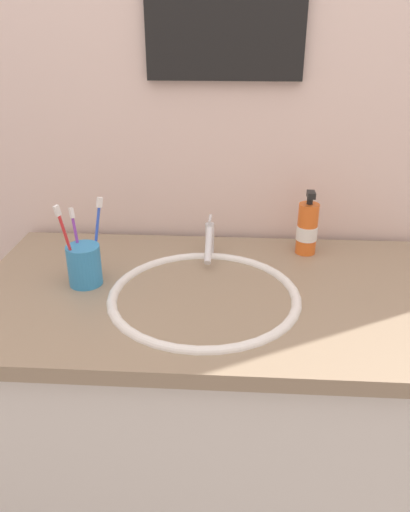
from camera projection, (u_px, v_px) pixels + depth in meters
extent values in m
cube|color=beige|center=(224.00, 134.00, 1.37)|extent=(2.37, 0.04, 2.40)
cube|color=silver|center=(215.00, 436.00, 1.38)|extent=(1.12, 0.59, 0.87)
cube|color=gray|center=(217.00, 296.00, 1.18)|extent=(1.17, 0.63, 0.04)
ellipsoid|color=white|center=(204.00, 316.00, 1.17)|extent=(0.39, 0.39, 0.11)
torus|color=white|center=(204.00, 296.00, 1.15)|extent=(0.45, 0.45, 0.02)
cylinder|color=#595B60|center=(204.00, 333.00, 1.19)|extent=(0.03, 0.03, 0.01)
cylinder|color=silver|center=(210.00, 239.00, 1.34)|extent=(0.02, 0.02, 0.09)
cylinder|color=silver|center=(209.00, 244.00, 1.28)|extent=(0.02, 0.11, 0.07)
cylinder|color=silver|center=(210.00, 219.00, 1.33)|extent=(0.01, 0.05, 0.01)
cylinder|color=#338CCC|center=(84.00, 265.00, 1.18)|extent=(0.08, 0.08, 0.10)
cylinder|color=blue|center=(96.00, 240.00, 1.19)|extent=(0.04, 0.03, 0.19)
cube|color=white|center=(100.00, 202.00, 1.16)|extent=(0.02, 0.02, 0.03)
cylinder|color=purple|center=(78.00, 247.00, 1.18)|extent=(0.03, 0.03, 0.17)
cube|color=white|center=(72.00, 213.00, 1.16)|extent=(0.02, 0.02, 0.03)
cylinder|color=red|center=(70.00, 248.00, 1.14)|extent=(0.03, 0.04, 0.20)
cube|color=white|center=(57.00, 211.00, 1.08)|extent=(0.02, 0.02, 0.03)
cylinder|color=orange|center=(307.00, 229.00, 1.33)|extent=(0.05, 0.05, 0.14)
cylinder|color=black|center=(310.00, 200.00, 1.30)|extent=(0.02, 0.02, 0.02)
cube|color=black|center=(311.00, 195.00, 1.28)|extent=(0.02, 0.04, 0.02)
cylinder|color=white|center=(307.00, 232.00, 1.34)|extent=(0.06, 0.06, 0.04)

